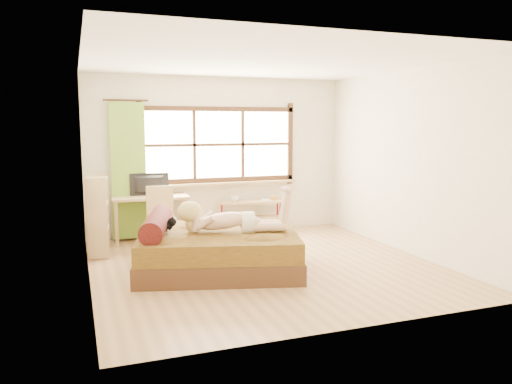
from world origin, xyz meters
name	(u,v)px	position (x,y,z in m)	size (l,w,h in m)	color
floor	(265,266)	(0.00, 0.00, 0.00)	(4.50, 4.50, 0.00)	#9E754C
ceiling	(265,61)	(0.00, 0.00, 2.70)	(4.50, 4.50, 0.00)	white
wall_back	(219,156)	(0.00, 2.25, 1.35)	(4.50, 4.50, 0.00)	silver
wall_front	(355,186)	(0.00, -2.25, 1.35)	(4.50, 4.50, 0.00)	silver
wall_left	(85,172)	(-2.25, 0.00, 1.35)	(4.50, 4.50, 0.00)	silver
wall_right	(408,162)	(2.25, 0.00, 1.35)	(4.50, 4.50, 0.00)	silver
window	(219,147)	(0.00, 2.22, 1.51)	(2.80, 0.16, 1.46)	#FFEDBF
curtain	(128,171)	(-1.55, 2.13, 1.15)	(0.55, 0.10, 2.20)	olive
bed	(215,249)	(-0.68, 0.05, 0.28)	(2.39, 2.10, 0.77)	#362110
woman	(231,209)	(-0.48, -0.01, 0.81)	(1.43, 0.41, 0.61)	tan
kitten	(162,225)	(-1.35, 0.14, 0.63)	(0.31, 0.12, 0.24)	black
desk	(151,202)	(-1.23, 1.95, 0.65)	(1.22, 0.60, 0.75)	tan
monitor	(150,185)	(-1.23, 2.00, 0.93)	(0.63, 0.08, 0.36)	black
chair	(161,213)	(-1.13, 1.59, 0.52)	(0.44, 0.44, 0.94)	tan
pipe_shelf	(251,209)	(0.53, 2.07, 0.42)	(1.16, 0.47, 0.64)	tan
cup	(234,199)	(0.22, 2.07, 0.62)	(0.13, 0.13, 0.11)	gray
book	(261,200)	(0.72, 2.07, 0.57)	(0.15, 0.21, 0.02)	gray
bookshelf	(98,216)	(-2.08, 1.32, 0.59)	(0.33, 0.53, 1.15)	tan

